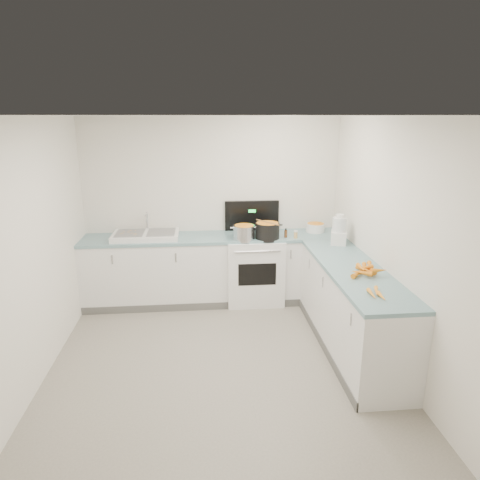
{
  "coord_description": "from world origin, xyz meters",
  "views": [
    {
      "loc": [
        -0.17,
        -3.86,
        2.5
      ],
      "look_at": [
        0.3,
        1.1,
        1.05
      ],
      "focal_mm": 32.0,
      "sensor_mm": 36.0,
      "label": 1
    }
  ],
  "objects": [
    {
      "name": "wall_left",
      "position": [
        -1.75,
        0.0,
        1.25
      ],
      "size": [
        0.0,
        4.0,
        2.5
      ],
      "primitive_type": null,
      "rotation": [
        1.57,
        0.0,
        1.57
      ],
      "color": "silver",
      "rests_on": "ground"
    },
    {
      "name": "peeled_carrots",
      "position": [
        1.39,
        -0.43,
        0.96
      ],
      "size": [
        0.14,
        0.29,
        0.04
      ],
      "color": "orange",
      "rests_on": "counter_right"
    },
    {
      "name": "counter_right",
      "position": [
        1.45,
        0.3,
        0.47
      ],
      "size": [
        0.62,
        2.2,
        0.94
      ],
      "color": "white",
      "rests_on": "ground"
    },
    {
      "name": "wooden_spoon",
      "position": [
        0.7,
        1.53,
        1.16
      ],
      "size": [
        0.26,
        0.35,
        0.02
      ],
      "primitive_type": "cylinder",
      "rotation": [
        1.57,
        0.0,
        0.63
      ],
      "color": "#AD7A47",
      "rests_on": "black_pot"
    },
    {
      "name": "counter_back",
      "position": [
        0.0,
        1.7,
        0.47
      ],
      "size": [
        3.5,
        0.62,
        0.94
      ],
      "color": "white",
      "rests_on": "ground"
    },
    {
      "name": "black_pot",
      "position": [
        0.7,
        1.53,
        1.03
      ],
      "size": [
        0.32,
        0.32,
        0.23
      ],
      "primitive_type": "cylinder",
      "rotation": [
        0.0,
        0.0,
        0.02
      ],
      "color": "black",
      "rests_on": "stove"
    },
    {
      "name": "food_processor",
      "position": [
        1.56,
        1.19,
        1.1
      ],
      "size": [
        0.25,
        0.27,
        0.38
      ],
      "color": "white",
      "rests_on": "counter_right"
    },
    {
      "name": "spice_jar",
      "position": [
        1.08,
        1.5,
        0.98
      ],
      "size": [
        0.05,
        0.05,
        0.08
      ],
      "primitive_type": "cylinder",
      "color": "#E5B266",
      "rests_on": "counter_back"
    },
    {
      "name": "floor",
      "position": [
        0.0,
        0.0,
        0.0
      ],
      "size": [
        3.5,
        4.0,
        0.0
      ],
      "primitive_type": null,
      "color": "gray",
      "rests_on": "ground"
    },
    {
      "name": "peelings",
      "position": [
        -1.11,
        1.7,
        1.02
      ],
      "size": [
        0.23,
        0.26,
        0.01
      ],
      "color": "tan",
      "rests_on": "sink"
    },
    {
      "name": "sink",
      "position": [
        -0.9,
        1.7,
        0.98
      ],
      "size": [
        0.86,
        0.52,
        0.31
      ],
      "color": "white",
      "rests_on": "counter_back"
    },
    {
      "name": "carrot_pile",
      "position": [
        1.51,
        0.14,
        0.98
      ],
      "size": [
        0.38,
        0.36,
        0.09
      ],
      "color": "orange",
      "rests_on": "counter_right"
    },
    {
      "name": "steel_pot",
      "position": [
        0.39,
        1.52,
        1.02
      ],
      "size": [
        0.35,
        0.35,
        0.21
      ],
      "primitive_type": "cylinder",
      "rotation": [
        0.0,
        0.0,
        -0.28
      ],
      "color": "silver",
      "rests_on": "stove"
    },
    {
      "name": "mixing_bowl",
      "position": [
        1.42,
        1.79,
        1.0
      ],
      "size": [
        0.34,
        0.34,
        0.12
      ],
      "primitive_type": "cylinder",
      "rotation": [
        0.0,
        0.0,
        0.39
      ],
      "color": "white",
      "rests_on": "counter_back"
    },
    {
      "name": "wall_front",
      "position": [
        0.0,
        -2.0,
        1.25
      ],
      "size": [
        3.5,
        0.0,
        2.5
      ],
      "primitive_type": null,
      "rotation": [
        -1.57,
        0.0,
        0.0
      ],
      "color": "silver",
      "rests_on": "ground"
    },
    {
      "name": "stove",
      "position": [
        0.55,
        1.69,
        0.47
      ],
      "size": [
        0.76,
        0.65,
        1.36
      ],
      "color": "white",
      "rests_on": "ground"
    },
    {
      "name": "ceiling",
      "position": [
        0.0,
        0.0,
        2.5
      ],
      "size": [
        3.5,
        4.0,
        0.0
      ],
      "primitive_type": null,
      "rotation": [
        3.14,
        0.0,
        0.0
      ],
      "color": "silver",
      "rests_on": "ground"
    },
    {
      "name": "wall_right",
      "position": [
        1.75,
        0.0,
        1.25
      ],
      "size": [
        0.0,
        4.0,
        2.5
      ],
      "primitive_type": null,
      "rotation": [
        1.57,
        0.0,
        -1.57
      ],
      "color": "silver",
      "rests_on": "ground"
    },
    {
      "name": "extract_bottle",
      "position": [
        0.95,
        1.54,
        0.99
      ],
      "size": [
        0.04,
        0.04,
        0.1
      ],
      "primitive_type": "cylinder",
      "color": "#593319",
      "rests_on": "counter_back"
    },
    {
      "name": "wall_back",
      "position": [
        0.0,
        2.0,
        1.25
      ],
      "size": [
        3.5,
        0.0,
        2.5
      ],
      "primitive_type": null,
      "rotation": [
        1.57,
        0.0,
        0.0
      ],
      "color": "silver",
      "rests_on": "ground"
    }
  ]
}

